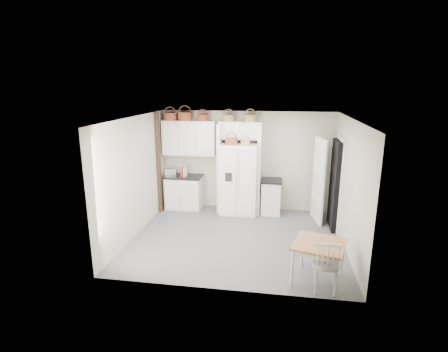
# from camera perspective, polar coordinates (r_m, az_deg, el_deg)

# --- Properties ---
(floor) EXTENTS (4.50, 4.50, 0.00)m
(floor) POSITION_cam_1_polar(r_m,az_deg,el_deg) (7.76, 2.10, -10.10)
(floor) COLOR #45454A
(floor) RESTS_ON ground
(ceiling) EXTENTS (4.50, 4.50, 0.00)m
(ceiling) POSITION_cam_1_polar(r_m,az_deg,el_deg) (7.07, 2.30, 9.40)
(ceiling) COLOR white
(ceiling) RESTS_ON wall_back
(wall_back) EXTENTS (4.50, 0.00, 4.50)m
(wall_back) POSITION_cam_1_polar(r_m,az_deg,el_deg) (9.24, 3.71, 2.47)
(wall_back) COLOR #B8B192
(wall_back) RESTS_ON floor
(wall_left) EXTENTS (0.00, 4.00, 4.00)m
(wall_left) POSITION_cam_1_polar(r_m,az_deg,el_deg) (7.89, -14.25, -0.08)
(wall_left) COLOR #B8B192
(wall_left) RESTS_ON floor
(wall_right) EXTENTS (0.00, 4.00, 4.00)m
(wall_right) POSITION_cam_1_polar(r_m,az_deg,el_deg) (7.39, 19.78, -1.49)
(wall_right) COLOR #B8B192
(wall_right) RESTS_ON floor
(refrigerator) EXTENTS (0.93, 0.75, 1.81)m
(refrigerator) POSITION_cam_1_polar(r_m,az_deg,el_deg) (8.98, 2.48, -0.48)
(refrigerator) COLOR white
(refrigerator) RESTS_ON floor
(base_cab_left) EXTENTS (0.93, 0.59, 0.87)m
(base_cab_left) POSITION_cam_1_polar(r_m,az_deg,el_deg) (9.47, -6.52, -2.72)
(base_cab_left) COLOR silver
(base_cab_left) RESTS_ON floor
(base_cab_right) EXTENTS (0.49, 0.58, 0.85)m
(base_cab_right) POSITION_cam_1_polar(r_m,az_deg,el_deg) (9.14, 7.68, -3.44)
(base_cab_right) COLOR silver
(base_cab_right) RESTS_ON floor
(dining_table) EXTENTS (1.02, 1.02, 0.69)m
(dining_table) POSITION_cam_1_polar(r_m,az_deg,el_deg) (6.30, 15.10, -13.35)
(dining_table) COLOR #AB5F2D
(dining_table) RESTS_ON floor
(windsor_chair) EXTENTS (0.46, 0.42, 0.90)m
(windsor_chair) POSITION_cam_1_polar(r_m,az_deg,el_deg) (6.00, 16.36, -13.77)
(windsor_chair) COLOR silver
(windsor_chair) RESTS_ON floor
(counter_left) EXTENTS (0.97, 0.63, 0.04)m
(counter_left) POSITION_cam_1_polar(r_m,az_deg,el_deg) (9.34, -6.60, -0.07)
(counter_left) COLOR black
(counter_left) RESTS_ON base_cab_left
(counter_right) EXTENTS (0.52, 0.62, 0.04)m
(counter_right) POSITION_cam_1_polar(r_m,az_deg,el_deg) (9.01, 7.78, -0.74)
(counter_right) COLOR black
(counter_right) RESTS_ON base_cab_right
(toaster) EXTENTS (0.31, 0.24, 0.19)m
(toaster) POSITION_cam_1_polar(r_m,az_deg,el_deg) (9.35, -8.74, 0.61)
(toaster) COLOR silver
(toaster) RESTS_ON counter_left
(cookbook_red) EXTENTS (0.05, 0.17, 0.25)m
(cookbook_red) POSITION_cam_1_polar(r_m,az_deg,el_deg) (9.23, -6.79, 0.68)
(cookbook_red) COLOR red
(cookbook_red) RESTS_ON counter_left
(cookbook_cream) EXTENTS (0.07, 0.17, 0.24)m
(cookbook_cream) POSITION_cam_1_polar(r_m,az_deg,el_deg) (9.22, -6.37, 0.64)
(cookbook_cream) COLOR beige
(cookbook_cream) RESTS_ON counter_left
(basket_upper_a) EXTENTS (0.34, 0.34, 0.20)m
(basket_upper_a) POSITION_cam_1_polar(r_m,az_deg,el_deg) (9.30, -8.77, 9.57)
(basket_upper_a) COLOR brown
(basket_upper_a) RESTS_ON upper_cabinet
(basket_upper_b) EXTENTS (0.37, 0.37, 0.22)m
(basket_upper_b) POSITION_cam_1_polar(r_m,az_deg,el_deg) (9.19, -6.38, 9.66)
(basket_upper_b) COLOR brown
(basket_upper_b) RESTS_ON upper_cabinet
(basket_upper_c) EXTENTS (0.29, 0.29, 0.17)m
(basket_upper_c) POSITION_cam_1_polar(r_m,az_deg,el_deg) (9.07, -3.48, 9.50)
(basket_upper_c) COLOR brown
(basket_upper_c) RESTS_ON upper_cabinet
(basket_bridge_a) EXTENTS (0.30, 0.30, 0.17)m
(basket_bridge_a) POSITION_cam_1_polar(r_m,az_deg,el_deg) (8.95, 0.76, 9.46)
(basket_bridge_a) COLOR brown
(basket_bridge_a) RESTS_ON bridge_cabinet
(basket_bridge_b) EXTENTS (0.31, 0.31, 0.18)m
(basket_bridge_b) POSITION_cam_1_polar(r_m,az_deg,el_deg) (8.89, 4.30, 9.42)
(basket_bridge_b) COLOR brown
(basket_bridge_b) RESTS_ON bridge_cabinet
(basket_fridge_a) EXTENTS (0.31, 0.31, 0.16)m
(basket_fridge_a) POSITION_cam_1_polar(r_m,az_deg,el_deg) (8.70, 1.20, 5.68)
(basket_fridge_a) COLOR brown
(basket_fridge_a) RESTS_ON refrigerator
(basket_fridge_b) EXTENTS (0.23, 0.23, 0.12)m
(basket_fridge_b) POSITION_cam_1_polar(r_m,az_deg,el_deg) (8.66, 3.51, 5.49)
(basket_fridge_b) COLOR brown
(basket_fridge_b) RESTS_ON refrigerator
(upper_cabinet) EXTENTS (1.40, 0.34, 0.90)m
(upper_cabinet) POSITION_cam_1_polar(r_m,az_deg,el_deg) (9.23, -5.69, 6.20)
(upper_cabinet) COLOR silver
(upper_cabinet) RESTS_ON wall_back
(bridge_cabinet) EXTENTS (1.12, 0.34, 0.45)m
(bridge_cabinet) POSITION_cam_1_polar(r_m,az_deg,el_deg) (8.95, 2.73, 7.45)
(bridge_cabinet) COLOR silver
(bridge_cabinet) RESTS_ON wall_back
(fridge_panel_left) EXTENTS (0.08, 0.60, 2.30)m
(fridge_panel_left) POSITION_cam_1_polar(r_m,az_deg,el_deg) (9.07, -0.64, 1.30)
(fridge_panel_left) COLOR silver
(fridge_panel_left) RESTS_ON floor
(fridge_panel_right) EXTENTS (0.08, 0.60, 2.30)m
(fridge_panel_right) POSITION_cam_1_polar(r_m,az_deg,el_deg) (8.95, 5.81, 1.05)
(fridge_panel_right) COLOR silver
(fridge_panel_right) RESTS_ON floor
(trim_post) EXTENTS (0.09, 0.09, 2.60)m
(trim_post) POSITION_cam_1_polar(r_m,az_deg,el_deg) (9.09, -10.64, 2.05)
(trim_post) COLOR #302012
(trim_post) RESTS_ON floor
(doorway_void) EXTENTS (0.18, 0.85, 2.05)m
(doorway_void) POSITION_cam_1_polar(r_m,az_deg,el_deg) (8.40, 17.83, -1.40)
(doorway_void) COLOR black
(doorway_void) RESTS_ON floor
(door_slab) EXTENTS (0.21, 0.79, 2.05)m
(door_slab) POSITION_cam_1_polar(r_m,az_deg,el_deg) (8.67, 15.17, -0.70)
(door_slab) COLOR white
(door_slab) RESTS_ON floor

